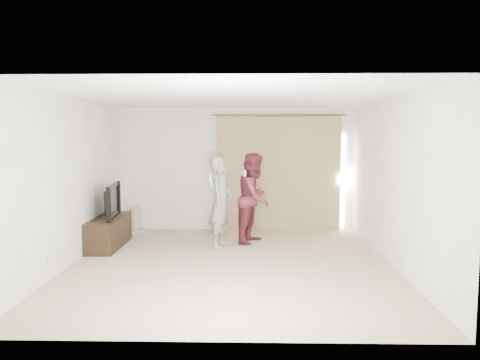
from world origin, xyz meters
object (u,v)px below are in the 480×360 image
person_man (221,202)px  person_woman (254,198)px  tv (108,201)px  tv_console (109,232)px

person_man → person_woman: size_ratio=0.98×
tv → person_man: person_man is taller
tv_console → person_man: person_man is taller
tv → person_man: bearing=-95.9°
person_man → person_woman: bearing=35.9°
tv → person_woman: bearing=-86.6°
tv_console → tv: 0.58m
tv_console → person_woman: (2.65, 0.43, 0.57)m
tv_console → tv: tv is taller
tv_console → person_woman: person_woman is taller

